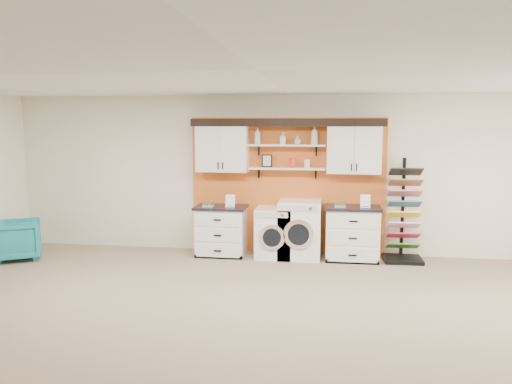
# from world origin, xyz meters

# --- Properties ---
(floor) EXTENTS (10.00, 10.00, 0.00)m
(floor) POSITION_xyz_m (0.00, 0.00, 0.00)
(floor) COLOR gray
(floor) RESTS_ON ground
(ceiling) EXTENTS (10.00, 10.00, 0.00)m
(ceiling) POSITION_xyz_m (0.00, 0.00, 2.80)
(ceiling) COLOR white
(ceiling) RESTS_ON wall_back
(wall_back) EXTENTS (10.00, 0.00, 10.00)m
(wall_back) POSITION_xyz_m (0.00, 4.00, 1.40)
(wall_back) COLOR silver
(wall_back) RESTS_ON floor
(accent_panel) EXTENTS (3.40, 0.07, 2.40)m
(accent_panel) POSITION_xyz_m (0.00, 3.96, 1.20)
(accent_panel) COLOR #CA5E22
(accent_panel) RESTS_ON wall_back
(upper_cabinet_left) EXTENTS (0.90, 0.35, 0.84)m
(upper_cabinet_left) POSITION_xyz_m (-1.13, 3.79, 1.88)
(upper_cabinet_left) COLOR white
(upper_cabinet_left) RESTS_ON wall_back
(upper_cabinet_right) EXTENTS (0.90, 0.35, 0.84)m
(upper_cabinet_right) POSITION_xyz_m (1.13, 3.79, 1.88)
(upper_cabinet_right) COLOR white
(upper_cabinet_right) RESTS_ON wall_back
(shelf_lower) EXTENTS (1.32, 0.28, 0.03)m
(shelf_lower) POSITION_xyz_m (0.00, 3.80, 1.53)
(shelf_lower) COLOR white
(shelf_lower) RESTS_ON wall_back
(shelf_upper) EXTENTS (1.32, 0.28, 0.03)m
(shelf_upper) POSITION_xyz_m (0.00, 3.80, 1.93)
(shelf_upper) COLOR white
(shelf_upper) RESTS_ON wall_back
(crown_molding) EXTENTS (3.30, 0.41, 0.13)m
(crown_molding) POSITION_xyz_m (0.00, 3.81, 2.33)
(crown_molding) COLOR black
(crown_molding) RESTS_ON wall_back
(picture_frame) EXTENTS (0.18, 0.02, 0.22)m
(picture_frame) POSITION_xyz_m (-0.35, 3.85, 1.66)
(picture_frame) COLOR black
(picture_frame) RESTS_ON shelf_lower
(canister_red) EXTENTS (0.11, 0.11, 0.16)m
(canister_red) POSITION_xyz_m (0.10, 3.80, 1.62)
(canister_red) COLOR red
(canister_red) RESTS_ON shelf_lower
(canister_cream) EXTENTS (0.10, 0.10, 0.14)m
(canister_cream) POSITION_xyz_m (0.35, 3.80, 1.61)
(canister_cream) COLOR silver
(canister_cream) RESTS_ON shelf_lower
(base_cabinet_left) EXTENTS (0.89, 0.66, 0.87)m
(base_cabinet_left) POSITION_xyz_m (-1.13, 3.64, 0.44)
(base_cabinet_left) COLOR white
(base_cabinet_left) RESTS_ON floor
(base_cabinet_right) EXTENTS (0.94, 0.66, 0.92)m
(base_cabinet_right) POSITION_xyz_m (1.13, 3.64, 0.46)
(base_cabinet_right) COLOR white
(base_cabinet_right) RESTS_ON floor
(washer) EXTENTS (0.62, 0.71, 0.86)m
(washer) POSITION_xyz_m (-0.20, 3.64, 0.43)
(washer) COLOR white
(washer) RESTS_ON floor
(dryer) EXTENTS (0.71, 0.71, 1.00)m
(dryer) POSITION_xyz_m (0.24, 3.64, 0.50)
(dryer) COLOR white
(dryer) RESTS_ON floor
(sample_rack) EXTENTS (0.64, 0.53, 1.73)m
(sample_rack) POSITION_xyz_m (1.98, 3.68, 0.54)
(sample_rack) COLOR black
(sample_rack) RESTS_ON floor
(armchair) EXTENTS (1.00, 0.99, 0.67)m
(armchair) POSITION_xyz_m (-4.50, 2.87, 0.33)
(armchair) COLOR teal
(armchair) RESTS_ON floor
(soap_bottle_a) EXTENTS (0.15, 0.15, 0.28)m
(soap_bottle_a) POSITION_xyz_m (-0.51, 3.80, 2.09)
(soap_bottle_a) COLOR silver
(soap_bottle_a) RESTS_ON shelf_upper
(soap_bottle_b) EXTENTS (0.10, 0.10, 0.21)m
(soap_bottle_b) POSITION_xyz_m (-0.07, 3.80, 2.05)
(soap_bottle_b) COLOR silver
(soap_bottle_b) RESTS_ON shelf_upper
(soap_bottle_c) EXTENTS (0.16, 0.16, 0.15)m
(soap_bottle_c) POSITION_xyz_m (0.18, 3.80, 2.02)
(soap_bottle_c) COLOR silver
(soap_bottle_c) RESTS_ON shelf_upper
(soap_bottle_d) EXTENTS (0.17, 0.17, 0.32)m
(soap_bottle_d) POSITION_xyz_m (0.47, 3.80, 2.11)
(soap_bottle_d) COLOR silver
(soap_bottle_d) RESTS_ON shelf_upper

